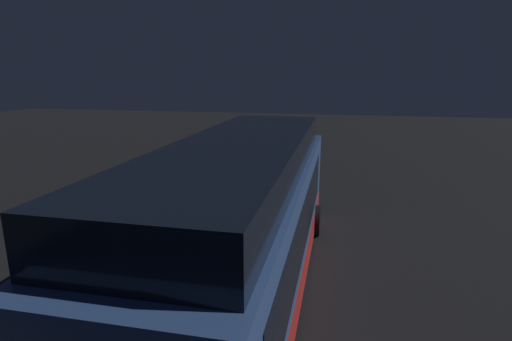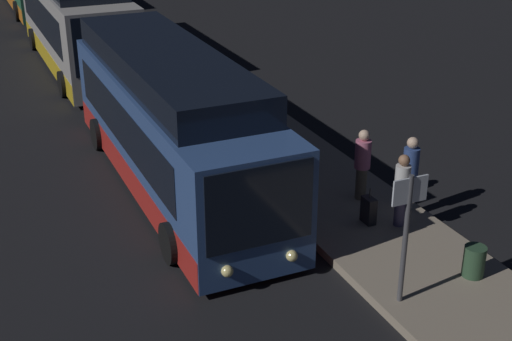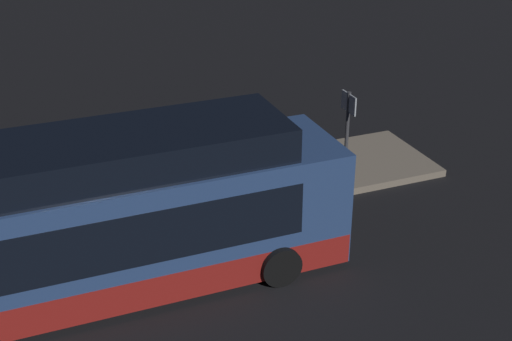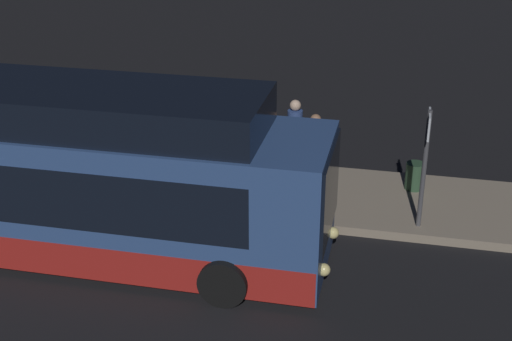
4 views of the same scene
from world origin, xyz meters
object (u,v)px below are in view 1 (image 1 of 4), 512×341
object	(u,v)px
passenger_boarding	(168,181)
trash_bin	(191,181)
suitcase	(181,203)
sign_post	(235,149)
bus_lead	(246,227)
passenger_waiting	(150,193)
passenger_with_bags	(143,183)

from	to	relation	value
passenger_boarding	trash_bin	xyz separation A→B (m)	(2.36, 0.12, -0.62)
trash_bin	suitcase	bearing A→B (deg)	-165.43
sign_post	passenger_boarding	bearing A→B (deg)	145.66
sign_post	trash_bin	world-z (taller)	sign_post
bus_lead	passenger_boarding	bearing A→B (deg)	40.01
bus_lead	sign_post	size ratio (longest dim) A/B	4.12
bus_lead	passenger_waiting	size ratio (longest dim) A/B	6.03
passenger_boarding	sign_post	bearing A→B (deg)	-16.68
passenger_waiting	passenger_with_bags	world-z (taller)	passenger_with_bags
bus_lead	suitcase	distance (m)	5.41
bus_lead	suitcase	size ratio (longest dim) A/B	12.42
bus_lead	passenger_waiting	world-z (taller)	bus_lead
bus_lead	trash_bin	bearing A→B (deg)	29.74
passenger_boarding	passenger_with_bags	bearing A→B (deg)	151.39
suitcase	sign_post	xyz separation A→B (m)	(2.88, -1.11, 1.34)
sign_post	trash_bin	size ratio (longest dim) A/B	4.00
passenger_boarding	passenger_waiting	xyz separation A→B (m)	(-1.53, -0.08, 0.02)
suitcase	sign_post	distance (m)	3.36
passenger_waiting	suitcase	size ratio (longest dim) A/B	2.06
passenger_waiting	passenger_with_bags	xyz separation A→B (m)	(0.94, 0.70, 0.03)
suitcase	passenger_boarding	bearing A→B (deg)	56.99
sign_post	suitcase	bearing A→B (deg)	158.84
suitcase	trash_bin	size ratio (longest dim) A/B	1.33
trash_bin	bus_lead	bearing A→B (deg)	-150.26
passenger_waiting	sign_post	bearing A→B (deg)	-147.50
bus_lead	sign_post	world-z (taller)	bus_lead
passenger_boarding	suitcase	size ratio (longest dim) A/B	2.00
passenger_boarding	sign_post	xyz separation A→B (m)	(2.49, -1.70, 0.71)
passenger_boarding	passenger_with_bags	distance (m)	0.86
bus_lead	passenger_boarding	size ratio (longest dim) A/B	6.21
sign_post	trash_bin	xyz separation A→B (m)	(-0.13, 1.83, -1.33)
passenger_boarding	bus_lead	bearing A→B (deg)	-122.33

